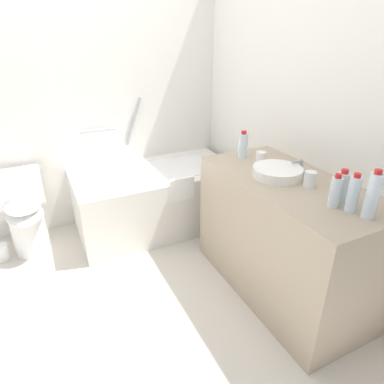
# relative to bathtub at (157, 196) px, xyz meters

# --- Properties ---
(ground_plane) EXTENTS (4.00, 4.00, 0.00)m
(ground_plane) POSITION_rel_bathtub_xyz_m (-0.70, -0.83, -0.31)
(ground_plane) COLOR beige
(wall_back_tiled) EXTENTS (3.40, 0.10, 2.37)m
(wall_back_tiled) POSITION_rel_bathtub_xyz_m (-0.70, 0.44, 0.88)
(wall_back_tiled) COLOR silver
(wall_back_tiled) RESTS_ON ground_plane
(wall_right_mirror) EXTENTS (0.10, 2.84, 2.37)m
(wall_right_mirror) POSITION_rel_bathtub_xyz_m (0.85, -0.83, 0.88)
(wall_right_mirror) COLOR silver
(wall_right_mirror) RESTS_ON ground_plane
(bathtub) EXTENTS (1.48, 0.78, 1.18)m
(bathtub) POSITION_rel_bathtub_xyz_m (0.00, 0.00, 0.00)
(bathtub) COLOR silver
(bathtub) RESTS_ON ground_plane
(toilet) EXTENTS (0.37, 0.52, 0.70)m
(toilet) POSITION_rel_bathtub_xyz_m (-1.13, 0.10, 0.04)
(toilet) COLOR white
(toilet) RESTS_ON ground_plane
(vanity_counter) EXTENTS (0.63, 1.31, 0.86)m
(vanity_counter) POSITION_rel_bathtub_xyz_m (0.48, -1.23, 0.12)
(vanity_counter) COLOR tan
(vanity_counter) RESTS_ON ground_plane
(sink_basin) EXTENTS (0.32, 0.32, 0.06)m
(sink_basin) POSITION_rel_bathtub_xyz_m (0.44, -1.14, 0.59)
(sink_basin) COLOR white
(sink_basin) RESTS_ON vanity_counter
(sink_faucet) EXTENTS (0.10, 0.15, 0.09)m
(sink_faucet) POSITION_rel_bathtub_xyz_m (0.63, -1.14, 0.59)
(sink_faucet) COLOR #AAAAAF
(sink_faucet) RESTS_ON vanity_counter
(water_bottle_0) EXTENTS (0.07, 0.07, 0.26)m
(water_bottle_0) POSITION_rel_bathtub_xyz_m (0.50, -1.77, 0.68)
(water_bottle_0) COLOR silver
(water_bottle_0) RESTS_ON vanity_counter
(water_bottle_1) EXTENTS (0.06, 0.06, 0.19)m
(water_bottle_1) POSITION_rel_bathtub_xyz_m (0.44, -1.60, 0.64)
(water_bottle_1) COLOR silver
(water_bottle_1) RESTS_ON vanity_counter
(water_bottle_2) EXTENTS (0.07, 0.07, 0.19)m
(water_bottle_2) POSITION_rel_bathtub_xyz_m (0.52, -1.57, 0.64)
(water_bottle_2) COLOR silver
(water_bottle_2) RESTS_ON vanity_counter
(water_bottle_3) EXTENTS (0.07, 0.07, 0.20)m
(water_bottle_3) POSITION_rel_bathtub_xyz_m (0.44, -0.73, 0.65)
(water_bottle_3) COLOR silver
(water_bottle_3) RESTS_ON vanity_counter
(water_bottle_4) EXTENTS (0.06, 0.06, 0.21)m
(water_bottle_4) POSITION_rel_bathtub_xyz_m (0.48, -1.68, 0.65)
(water_bottle_4) COLOR silver
(water_bottle_4) RESTS_ON vanity_counter
(drinking_glass_0) EXTENTS (0.07, 0.07, 0.08)m
(drinking_glass_0) POSITION_rel_bathtub_xyz_m (0.50, -0.87, 0.59)
(drinking_glass_0) COLOR white
(drinking_glass_0) RESTS_ON vanity_counter
(drinking_glass_1) EXTENTS (0.07, 0.07, 0.10)m
(drinking_glass_1) POSITION_rel_bathtub_xyz_m (0.51, -1.35, 0.60)
(drinking_glass_1) COLOR white
(drinking_glass_1) RESTS_ON vanity_counter
(toilet_paper_roll) EXTENTS (0.11, 0.11, 0.14)m
(toilet_paper_roll) POSITION_rel_bathtub_xyz_m (-1.37, 0.04, -0.24)
(toilet_paper_roll) COLOR white
(toilet_paper_roll) RESTS_ON ground_plane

